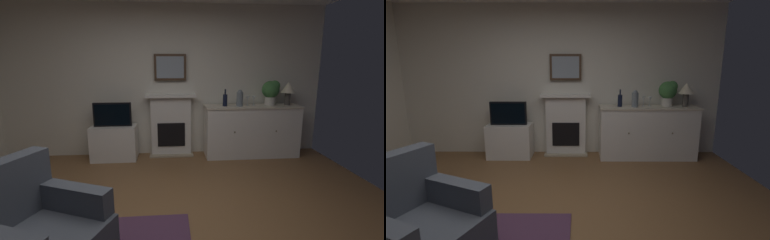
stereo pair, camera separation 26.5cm
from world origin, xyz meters
TOP-DOWN VIEW (x-y plane):
  - wall_rear at (0.00, 2.47)m, footprint 5.70×0.06m
  - fireplace_unit at (0.12, 2.35)m, footprint 0.87×0.30m
  - framed_picture at (0.12, 2.39)m, footprint 0.55×0.04m
  - sideboard_cabinet at (1.53, 2.17)m, footprint 1.66×0.49m
  - table_lamp at (2.15, 2.17)m, footprint 0.26×0.26m
  - wine_bottle at (1.04, 2.16)m, footprint 0.08×0.08m
  - wine_glass_left at (1.45, 2.20)m, footprint 0.07×0.07m
  - wine_glass_center at (1.56, 2.20)m, footprint 0.07×0.07m
  - vase_decorative at (1.29, 2.12)m, footprint 0.11×0.11m
  - tv_cabinet at (-0.86, 2.18)m, footprint 0.75×0.42m
  - tv_set at (-0.86, 2.16)m, footprint 0.62×0.07m
  - potted_plant_small at (1.87, 2.21)m, footprint 0.30×0.30m
  - armchair at (-0.92, -0.44)m, footprint 1.04×1.01m

SIDE VIEW (x-z plane):
  - tv_cabinet at x=-0.86m, z-range 0.00..0.59m
  - armchair at x=-0.92m, z-range -0.08..0.84m
  - sideboard_cabinet at x=1.53m, z-range 0.00..0.91m
  - fireplace_unit at x=0.12m, z-range 0.00..1.10m
  - tv_set at x=-0.86m, z-range 0.59..0.99m
  - wine_bottle at x=1.04m, z-range 0.87..1.16m
  - wine_glass_left at x=1.45m, z-range 0.95..1.11m
  - wine_glass_center at x=1.56m, z-range 0.95..1.11m
  - vase_decorative at x=1.29m, z-range 0.91..1.19m
  - potted_plant_small at x=1.87m, z-range 0.95..1.38m
  - table_lamp at x=2.15m, z-range 0.99..1.39m
  - wall_rear at x=0.00m, z-range 0.00..2.62m
  - framed_picture at x=0.12m, z-range 1.33..1.78m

